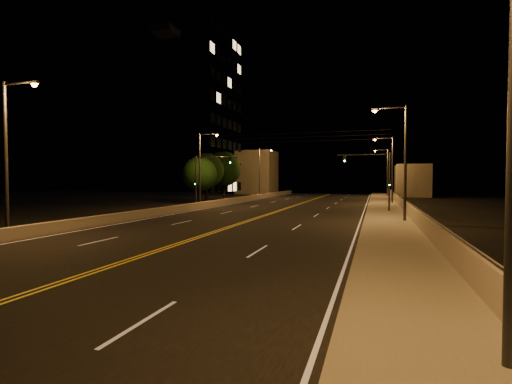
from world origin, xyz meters
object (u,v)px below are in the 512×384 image
(tree_2, at_px, (224,169))
(streetlight_1, at_px, (401,156))
(streetlight_2, at_px, (390,166))
(streetlight_6, at_px, (261,169))
(streetlight_0, at_px, (495,72))
(streetlight_3, at_px, (386,169))
(streetlight_4, at_px, (9,148))
(building_tower, at_px, (166,116))
(tree_0, at_px, (200,174))
(streetlight_5, at_px, (202,164))
(traffic_signal_right, at_px, (378,175))
(traffic_signal_left, at_px, (204,175))
(tree_1, at_px, (207,171))

(tree_2, bearing_deg, streetlight_1, -47.56)
(streetlight_2, height_order, streetlight_6, same)
(streetlight_0, xyz_separation_m, streetlight_3, (0.00, 64.26, 0.00))
(streetlight_1, height_order, streetlight_2, same)
(streetlight_4, relative_size, building_tower, 0.29)
(streetlight_6, bearing_deg, streetlight_4, -90.00)
(streetlight_1, relative_size, tree_2, 1.09)
(streetlight_4, bearing_deg, tree_0, 95.96)
(streetlight_4, xyz_separation_m, tree_2, (-5.01, 42.75, -0.02))
(tree_2, bearing_deg, streetlight_5, -74.79)
(tree_0, bearing_deg, streetlight_2, 12.30)
(streetlight_5, distance_m, streetlight_6, 23.82)
(streetlight_1, bearing_deg, traffic_signal_right, 100.02)
(streetlight_4, distance_m, tree_0, 30.08)
(streetlight_1, bearing_deg, streetlight_4, -147.16)
(streetlight_6, bearing_deg, streetlight_3, 19.27)
(streetlight_0, bearing_deg, streetlight_5, 123.03)
(streetlight_5, bearing_deg, traffic_signal_left, -58.41)
(streetlight_2, xyz_separation_m, streetlight_6, (-21.43, 12.88, 0.00))
(streetlight_3, relative_size, streetlight_5, 1.00)
(streetlight_2, bearing_deg, streetlight_3, 90.00)
(traffic_signal_right, bearing_deg, streetlight_1, -79.98)
(streetlight_0, relative_size, traffic_signal_right, 1.47)
(streetlight_2, height_order, streetlight_4, same)
(tree_1, height_order, tree_2, tree_2)
(streetlight_5, height_order, tree_1, streetlight_5)
(streetlight_3, xyz_separation_m, tree_2, (-26.44, -12.87, -0.02))
(traffic_signal_left, bearing_deg, streetlight_2, 32.17)
(tree_1, bearing_deg, tree_2, 84.67)
(streetlight_5, bearing_deg, streetlight_6, 90.00)
(traffic_signal_left, relative_size, tree_2, 0.74)
(traffic_signal_right, xyz_separation_m, tree_2, (-24.91, 20.28, 1.30))
(streetlight_1, distance_m, tree_1, 35.67)
(streetlight_0, xyz_separation_m, streetlight_1, (0.00, 22.48, 0.00))
(streetlight_0, distance_m, tree_1, 53.17)
(streetlight_5, bearing_deg, tree_0, 119.18)
(streetlight_1, xyz_separation_m, streetlight_3, (0.00, 41.78, 0.00))
(streetlight_3, relative_size, traffic_signal_left, 1.47)
(streetlight_3, height_order, tree_1, streetlight_3)
(streetlight_3, relative_size, streetlight_6, 1.00)
(streetlight_2, distance_m, traffic_signal_left, 24.02)
(streetlight_5, distance_m, tree_0, 6.50)
(traffic_signal_right, height_order, tree_2, tree_2)
(streetlight_2, xyz_separation_m, tree_2, (-26.44, 7.50, -0.02))
(streetlight_0, height_order, streetlight_1, same)
(streetlight_6, distance_m, traffic_signal_left, 25.71)
(streetlight_5, xyz_separation_m, tree_2, (-5.01, 18.44, -0.02))
(streetlight_6, bearing_deg, streetlight_1, -58.00)
(streetlight_1, bearing_deg, streetlight_6, 122.00)
(traffic_signal_right, xyz_separation_m, traffic_signal_left, (-18.77, 0.00, 0.00))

